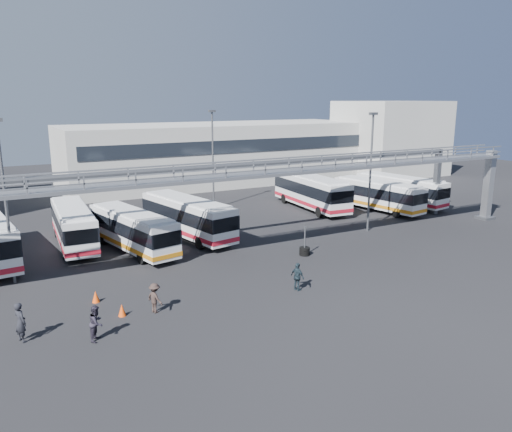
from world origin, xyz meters
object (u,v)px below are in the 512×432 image
bus_9 (400,189)px  pedestrian_b (97,323)px  light_pole_back (213,154)px  cone_left (122,310)px  pedestrian_a (20,322)px  bus_2 (73,224)px  pedestrian_d (297,277)px  tire_stack (305,250)px  bus_7 (311,191)px  cone_right (96,296)px  pedestrian_c (155,298)px  bus_4 (187,216)px  light_pole_mid (371,166)px  light_pole_left (5,193)px  bus_3 (132,229)px  bus_8 (378,194)px

bus_9 → pedestrian_b: 38.93m
bus_9 → pedestrian_b: bus_9 is taller
light_pole_back → cone_left: size_ratio=15.24×
pedestrian_a → cone_left: (4.90, 0.56, -0.65)m
bus_2 → pedestrian_a: size_ratio=5.35×
pedestrian_d → tire_stack: bearing=-51.8°
bus_7 → cone_right: 28.99m
light_pole_back → pedestrian_a: (-20.23, -22.82, -4.74)m
pedestrian_c → light_pole_back: bearing=-53.0°
cone_right → bus_4: bearing=47.1°
pedestrian_d → cone_right: pedestrian_d is taller
bus_4 → pedestrian_b: size_ratio=6.37×
cone_right → light_pole_back: bearing=50.6°
light_pole_mid → tire_stack: size_ratio=4.62×
light_pole_left → pedestrian_b: bearing=-74.1°
pedestrian_c → tire_stack: size_ratio=0.75×
tire_stack → light_pole_left: bearing=167.8°
light_pole_left → bus_3: light_pole_left is taller
bus_4 → cone_right: bearing=-143.8°
bus_8 → cone_right: bus_8 is taller
bus_9 → cone_left: size_ratio=15.96×
bus_2 → tire_stack: (14.48, -10.80, -1.38)m
pedestrian_a → cone_right: size_ratio=2.89×
pedestrian_a → tire_stack: (19.43, 4.67, -0.61)m
pedestrian_d → cone_right: bearing=55.9°
light_pole_back → bus_4: bearing=-125.1°
light_pole_mid → pedestrian_b: bearing=-159.4°
tire_stack → cone_left: bearing=-164.2°
tire_stack → bus_7: bearing=53.5°
bus_7 → bus_9: bearing=-14.0°
bus_3 → cone_left: (-3.74, -11.32, -1.38)m
bus_7 → cone_right: (-25.02, -14.55, -1.60)m
bus_2 → cone_right: 12.43m
bus_7 → bus_9: 10.05m
light_pole_back → bus_7: bearing=-30.0°
cone_right → cone_left: bearing=-72.1°
pedestrian_d → tire_stack: tire_stack is taller
bus_4 → pedestrian_b: bus_4 is taller
pedestrian_d → tire_stack: (4.32, 5.57, -0.49)m
light_pole_mid → bus_2: 24.83m
bus_3 → cone_left: size_ratio=15.61×
light_pole_back → cone_right: light_pole_back is taller
bus_2 → pedestrian_c: (1.65, -15.32, -0.92)m
pedestrian_c → tire_stack: 13.61m
bus_2 → bus_3: bearing=-41.3°
bus_8 → light_pole_mid: bearing=-145.9°
bus_9 → pedestrian_c: (-32.02, -14.37, -0.93)m
bus_9 → bus_7: bearing=152.7°
light_pole_back → bus_3: size_ratio=0.98×
bus_4 → cone_left: (-8.77, -12.92, -1.50)m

